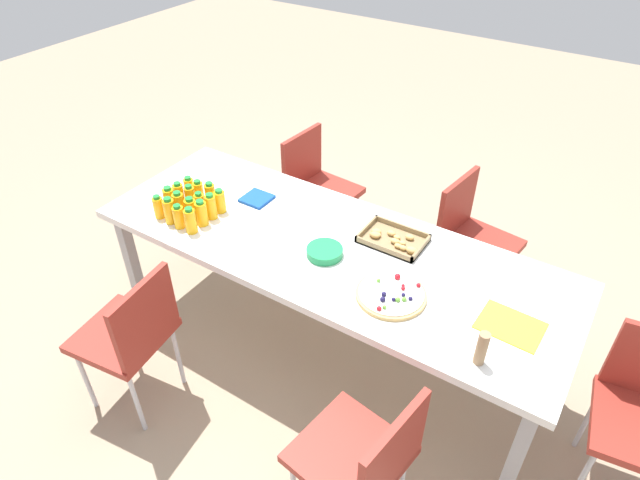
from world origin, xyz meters
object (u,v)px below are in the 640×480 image
(chair_far_right, at_px, (471,234))
(chair_near_right, at_px, (364,457))
(juice_bottle_1, at_px, (170,211))
(paper_folder, at_px, (510,326))
(juice_bottle_6, at_px, (191,209))
(juice_bottle_8, at_px, (179,195))
(juice_bottle_9, at_px, (190,198))
(juice_bottle_14, at_px, (210,195))
(fruit_pizza, at_px, (391,294))
(napkin_stack, at_px, (257,198))
(chair_near_left, at_px, (132,332))
(cardboard_tube, at_px, (482,348))
(chair_far_left, at_px, (316,183))
(juice_bottle_10, at_px, (200,204))
(juice_bottle_13, at_px, (199,192))
(juice_bottle_3, at_px, (190,221))
(juice_bottle_5, at_px, (179,205))
(plate_stack, at_px, (325,252))
(snack_tray, at_px, (393,239))
(juice_bottle_11, at_px, (211,207))
(juice_bottle_2, at_px, (179,217))
(juice_bottle_4, at_px, (169,200))
(juice_bottle_15, at_px, (220,201))
(party_table, at_px, (328,254))
(juice_bottle_0, at_px, (159,207))
(juice_bottle_7, at_px, (201,213))
(juice_bottle_12, at_px, (189,188))

(chair_far_right, bearing_deg, chair_near_right, 13.97)
(juice_bottle_1, relative_size, paper_folder, 0.58)
(chair_near_right, distance_m, juice_bottle_6, 1.51)
(juice_bottle_8, relative_size, juice_bottle_9, 0.97)
(juice_bottle_9, distance_m, juice_bottle_14, 0.11)
(juice_bottle_1, xyz_separation_m, fruit_pizza, (1.22, 0.12, -0.06))
(fruit_pizza, bearing_deg, napkin_stack, 163.43)
(chair_near_left, distance_m, cardboard_tube, 1.58)
(cardboard_tube, bearing_deg, chair_far_left, 143.32)
(juice_bottle_10, height_order, juice_bottle_13, juice_bottle_13)
(juice_bottle_3, distance_m, napkin_stack, 0.43)
(juice_bottle_5, distance_m, napkin_stack, 0.42)
(plate_stack, bearing_deg, snack_tray, 50.38)
(juice_bottle_10, bearing_deg, cardboard_tube, -6.03)
(napkin_stack, bearing_deg, juice_bottle_5, -126.03)
(juice_bottle_1, bearing_deg, juice_bottle_9, 90.23)
(chair_near_right, bearing_deg, juice_bottle_11, 72.13)
(chair_near_right, relative_size, juice_bottle_6, 6.17)
(juice_bottle_2, xyz_separation_m, juice_bottle_13, (-0.07, 0.23, 0.00))
(juice_bottle_2, relative_size, juice_bottle_3, 0.92)
(juice_bottle_3, bearing_deg, paper_folder, 8.40)
(juice_bottle_13, bearing_deg, plate_stack, -1.34)
(plate_stack, bearing_deg, juice_bottle_3, -162.82)
(juice_bottle_4, distance_m, snack_tray, 1.20)
(fruit_pizza, bearing_deg, juice_bottle_4, -178.09)
(juice_bottle_4, distance_m, fruit_pizza, 1.30)
(juice_bottle_3, distance_m, plate_stack, 0.70)
(chair_near_right, xyz_separation_m, juice_bottle_6, (-1.37, 0.56, 0.31))
(juice_bottle_10, xyz_separation_m, juice_bottle_14, (-0.00, 0.09, 0.01))
(chair_far_right, bearing_deg, juice_bottle_8, -47.18)
(juice_bottle_5, bearing_deg, juice_bottle_11, 26.24)
(juice_bottle_10, xyz_separation_m, juice_bottle_15, (0.07, 0.08, 0.00))
(juice_bottle_15, relative_size, snack_tray, 0.43)
(chair_near_left, height_order, juice_bottle_6, juice_bottle_6)
(juice_bottle_1, bearing_deg, juice_bottle_4, 135.32)
(party_table, height_order, juice_bottle_3, juice_bottle_3)
(juice_bottle_14, xyz_separation_m, plate_stack, (0.74, -0.02, -0.05))
(chair_near_left, distance_m, juice_bottle_0, 0.67)
(juice_bottle_6, height_order, napkin_stack, juice_bottle_6)
(chair_far_left, bearing_deg, chair_near_left, 4.65)
(juice_bottle_8, relative_size, juice_bottle_14, 0.95)
(chair_far_right, xyz_separation_m, snack_tray, (-0.22, -0.61, 0.26))
(juice_bottle_13, bearing_deg, juice_bottle_3, -55.50)
(juice_bottle_2, bearing_deg, snack_tray, 26.27)
(plate_stack, bearing_deg, juice_bottle_2, -164.49)
(juice_bottle_3, bearing_deg, snack_tray, 28.22)
(juice_bottle_7, bearing_deg, juice_bottle_12, 146.85)
(juice_bottle_3, relative_size, juice_bottle_15, 1.07)
(juice_bottle_13, bearing_deg, cardboard_tube, -8.47)
(party_table, distance_m, snack_tray, 0.33)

